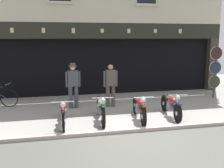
{
  "coord_description": "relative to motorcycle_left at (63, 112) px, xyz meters",
  "views": [
    {
      "loc": [
        -2.15,
        -6.82,
        2.68
      ],
      "look_at": [
        -0.02,
        2.8,
        0.92
      ],
      "focal_mm": 42.34,
      "sensor_mm": 36.0,
      "label": 1
    }
  ],
  "objects": [
    {
      "name": "motorcycle_center",
      "position": [
        2.43,
        -0.03,
        0.01
      ],
      "size": [
        0.62,
        2.02,
        0.92
      ],
      "rotation": [
        0.0,
        0.0,
        3.01
      ],
      "color": "black",
      "rests_on": "ground"
    },
    {
      "name": "shopkeeper_center",
      "position": [
        1.87,
        1.8,
        0.5
      ],
      "size": [
        0.56,
        0.26,
        1.65
      ],
      "rotation": [
        0.0,
        0.0,
        3.22
      ],
      "color": "#47423D",
      "rests_on": "ground"
    },
    {
      "name": "motorcycle_center_left",
      "position": [
        1.2,
        0.13,
        0.02
      ],
      "size": [
        0.62,
        2.1,
        0.92
      ],
      "rotation": [
        0.0,
        0.0,
        3.06
      ],
      "color": "black",
      "rests_on": "ground"
    },
    {
      "name": "advert_board_near",
      "position": [
        -1.31,
        4.27,
        1.41
      ],
      "size": [
        0.77,
        0.03,
        1.0
      ],
      "color": "beige"
    },
    {
      "name": "ground",
      "position": [
        1.92,
        -2.12,
        -0.45
      ],
      "size": [
        23.85,
        22.0,
        0.18
      ],
      "color": "gray"
    },
    {
      "name": "tyre_sign_pole",
      "position": [
        6.67,
        2.29,
        0.92
      ],
      "size": [
        0.57,
        0.06,
        2.29
      ],
      "color": "#232328",
      "rests_on": "ground"
    },
    {
      "name": "motorcycle_center_right",
      "position": [
        3.59,
        0.06,
        -0.0
      ],
      "size": [
        0.62,
        1.92,
        0.9
      ],
      "rotation": [
        0.0,
        0.0,
        3.04
      ],
      "color": "black",
      "rests_on": "ground"
    },
    {
      "name": "salesman_left",
      "position": [
        0.46,
        1.92,
        0.54
      ],
      "size": [
        0.56,
        0.34,
        1.72
      ],
      "rotation": [
        0.0,
        0.0,
        3.2
      ],
      "color": "#3D424C",
      "rests_on": "ground"
    },
    {
      "name": "motorcycle_left",
      "position": [
        0.0,
        0.0,
        0.0
      ],
      "size": [
        0.62,
        2.05,
        0.9
      ],
      "rotation": [
        0.0,
        0.0,
        3.11
      ],
      "color": "black",
      "rests_on": "ground"
    },
    {
      "name": "shop_facade",
      "position": [
        1.92,
        5.87,
        1.33
      ],
      "size": [
        12.15,
        4.42,
        6.51
      ],
      "color": "black",
      "rests_on": "ground"
    }
  ]
}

